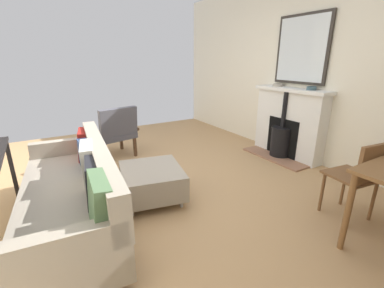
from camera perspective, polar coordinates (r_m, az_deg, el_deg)
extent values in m
cube|color=tan|center=(3.41, -7.31, -8.84)|extent=(4.87, 6.11, 0.01)
cube|color=silver|center=(4.57, 22.11, 15.16)|extent=(0.12, 6.11, 2.79)
cube|color=#93664C|center=(4.42, 17.51, -2.83)|extent=(0.31, 1.13, 0.03)
cube|color=white|center=(4.48, 20.52, 4.05)|extent=(0.24, 1.19, 1.06)
cube|color=black|center=(4.45, 19.42, 1.45)|extent=(0.06, 0.58, 0.61)
cylinder|color=black|center=(4.44, 18.99, 0.44)|extent=(0.32, 0.32, 0.46)
cylinder|color=black|center=(4.38, 19.30, 3.40)|extent=(0.33, 0.33, 0.02)
cylinder|color=black|center=(4.32, 19.70, 7.10)|extent=(0.07, 0.07, 0.56)
cube|color=white|center=(4.36, 21.13, 11.09)|extent=(0.29, 1.27, 0.05)
cube|color=#2D2823|center=(4.44, 23.06, 18.60)|extent=(0.04, 0.89, 1.00)
cube|color=silver|center=(4.42, 22.90, 18.62)|extent=(0.01, 0.81, 0.92)
cylinder|color=#9E9384|center=(4.57, 18.39, 12.21)|extent=(0.17, 0.17, 0.04)
torus|color=#9E9384|center=(4.57, 18.41, 12.40)|extent=(0.17, 0.17, 0.01)
cylinder|color=#334C56|center=(4.19, 24.86, 11.08)|extent=(0.14, 0.14, 0.05)
torus|color=#334C56|center=(4.19, 24.89, 11.36)|extent=(0.14, 0.14, 0.01)
cylinder|color=#B2B2B7|center=(3.68, -30.28, -8.34)|extent=(0.04, 0.04, 0.10)
cylinder|color=#B2B2B7|center=(3.66, -20.63, -7.07)|extent=(0.04, 0.04, 0.10)
cylinder|color=#B2B2B7|center=(2.16, -15.25, -26.11)|extent=(0.04, 0.04, 0.10)
cube|color=gray|center=(2.77, -25.63, -11.47)|extent=(0.96, 2.15, 0.31)
cube|color=gray|center=(2.63, -19.58, -4.04)|extent=(0.33, 2.09, 0.37)
cube|color=gray|center=(3.59, -26.46, -0.63)|extent=(0.74, 0.19, 0.18)
cube|color=gray|center=(1.80, -26.11, -19.36)|extent=(0.74, 0.19, 0.18)
cube|color=maroon|center=(3.34, -22.77, -0.18)|extent=(0.20, 0.37, 0.36)
cube|color=#334775|center=(2.99, -22.25, -2.51)|extent=(0.12, 0.32, 0.32)
cube|color=beige|center=(2.66, -21.78, -4.20)|extent=(0.19, 0.41, 0.40)
cube|color=black|center=(2.31, -20.93, -7.94)|extent=(0.18, 0.38, 0.37)
cube|color=#4C6B47|center=(1.92, -19.72, -12.72)|extent=(0.17, 0.41, 0.41)
cylinder|color=#B2B2B7|center=(3.32, -14.17, -9.14)|extent=(0.04, 0.04, 0.09)
cylinder|color=#B2B2B7|center=(2.81, -13.03, -14.48)|extent=(0.04, 0.04, 0.09)
cylinder|color=#B2B2B7|center=(3.39, -5.16, -8.04)|extent=(0.04, 0.04, 0.09)
cylinder|color=#B2B2B7|center=(2.89, -2.29, -12.98)|extent=(0.04, 0.04, 0.09)
cube|color=gray|center=(3.00, -8.86, -7.88)|extent=(0.80, 0.86, 0.28)
cube|color=#4C3321|center=(4.76, -15.36, 0.88)|extent=(0.05, 0.05, 0.34)
cube|color=#4C3321|center=(4.57, -21.02, -0.44)|extent=(0.05, 0.05, 0.34)
cube|color=#4C3321|center=(4.36, -12.46, -0.50)|extent=(0.05, 0.05, 0.34)
cube|color=#4C3321|center=(4.15, -18.54, -2.01)|extent=(0.05, 0.05, 0.34)
cube|color=#4C4C56|center=(4.39, -17.07, 1.90)|extent=(0.70, 0.67, 0.08)
cube|color=#4C4C56|center=(4.11, -15.87, 4.64)|extent=(0.61, 0.23, 0.44)
cube|color=#4C3321|center=(4.51, -13.53, 3.80)|extent=(0.15, 0.53, 0.04)
cube|color=#4C3321|center=(4.25, -21.04, 2.21)|extent=(0.15, 0.53, 0.04)
cube|color=black|center=(3.52, -34.80, -4.83)|extent=(0.04, 0.04, 0.71)
cylinder|color=brown|center=(2.52, 31.06, -12.84)|extent=(0.05, 0.05, 0.70)
cylinder|color=brown|center=(3.29, 30.42, -8.08)|extent=(0.04, 0.04, 0.44)
cylinder|color=brown|center=(3.06, 26.74, -9.46)|extent=(0.04, 0.04, 0.44)
cylinder|color=brown|center=(3.14, 35.05, -10.18)|extent=(0.04, 0.04, 0.44)
cylinder|color=brown|center=(2.89, 31.55, -11.86)|extent=(0.04, 0.04, 0.44)
cube|color=brown|center=(3.00, 31.65, -5.96)|extent=(0.45, 0.45, 0.02)
cube|color=brown|center=(2.85, 35.00, -3.58)|extent=(0.36, 0.08, 0.36)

